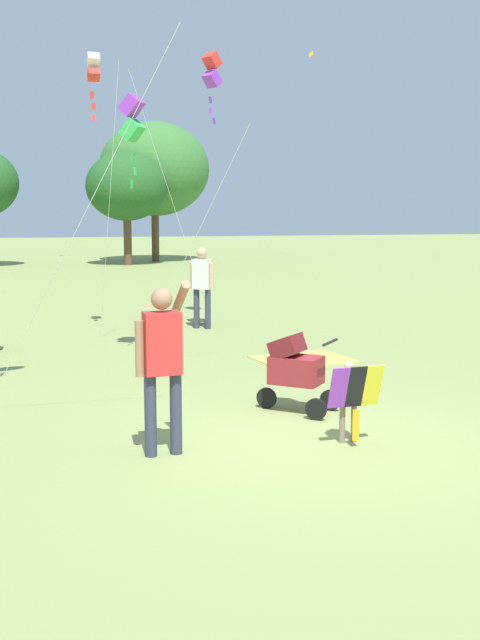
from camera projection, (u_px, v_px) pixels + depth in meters
ground_plane at (315, 441)px, 9.06m from camera, size 120.00×120.00×0.00m
child_with_butterfly_kite at (350, 393)px, 8.90m from camera, size 0.63×0.37×0.94m
person_adult_flyer at (162, 355)px, 8.42m from camera, size 0.59×0.59×1.90m
stroller at (295, 366)px, 10.27m from camera, size 1.03×0.91×1.03m
kite_orange_delta at (212, 71)px, 17.02m from camera, size 2.10×1.32×5.94m
kite_green_novelty at (132, 119)px, 13.14m from camera, size 1.90×1.87×4.50m
kite_blue_high at (94, 71)px, 15.43m from camera, size 0.53×1.86×5.62m
person_red_shirt at (202, 281)px, 17.19m from camera, size 0.49×0.41×1.77m
person_kid_running at (202, 281)px, 17.86m from camera, size 0.51×0.32×1.65m
picnic_blanket at (303, 359)px, 13.84m from camera, size 1.82×1.60×0.02m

